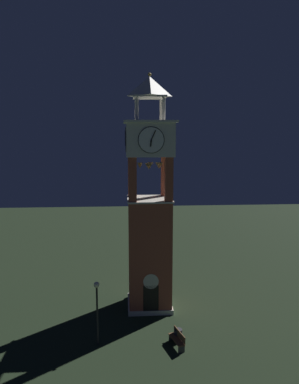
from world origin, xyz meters
TOP-DOWN VIEW (x-y plane):
  - ground at (0.00, 0.00)m, footprint 80.00×80.00m
  - clock_tower at (0.00, -0.00)m, footprint 3.66×3.66m
  - park_bench at (1.34, -5.58)m, footprint 0.87×1.66m
  - lamp_post at (-3.55, -5.06)m, footprint 0.36×0.36m
  - trash_bin at (1.46, -5.04)m, footprint 0.52×0.52m
  - shrub_near_entry at (0.45, 3.97)m, footprint 1.05×1.05m

SIDE VIEW (x-z plane):
  - ground at x=0.00m, z-range 0.00..0.00m
  - trash_bin at x=1.46m, z-range 0.00..0.80m
  - park_bench at x=1.34m, z-range 0.01..0.96m
  - shrub_near_entry at x=0.45m, z-range 0.00..1.08m
  - lamp_post at x=-3.55m, z-range 0.77..4.83m
  - clock_tower at x=0.00m, z-range -1.58..15.51m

